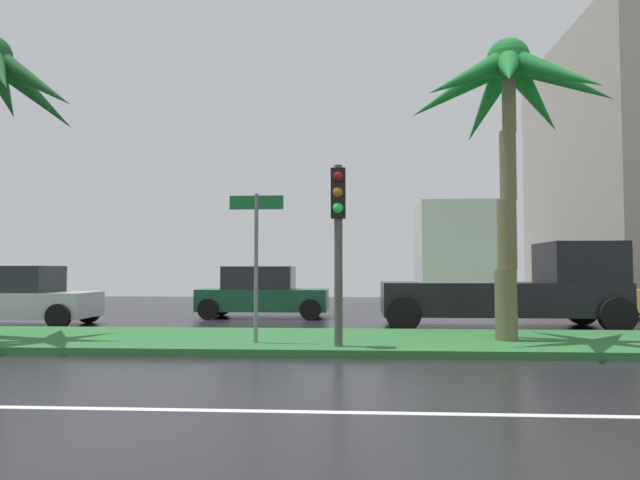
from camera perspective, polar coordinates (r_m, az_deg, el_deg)
ground_plane at (r=14.02m, az=-7.40°, el=-9.69°), size 90.00×42.00×0.10m
near_lane_divider_stripe at (r=7.35m, az=-18.34°, el=-15.36°), size 81.00×0.14×0.01m
median_strip at (r=13.03m, az=-8.25°, el=-9.64°), size 85.50×4.00×0.15m
palm_tree_centre_left at (r=13.40m, az=17.94°, el=13.01°), size 4.54×4.41×6.40m
traffic_signal_median_right at (r=11.27m, az=1.79°, el=1.88°), size 0.28×0.43×3.48m
street_name_sign at (r=11.86m, az=-6.24°, el=-0.62°), size 1.10×0.08×3.00m
car_in_traffic_leading at (r=19.18m, az=-27.35°, el=-4.94°), size 4.30×2.02×1.72m
car_in_traffic_second at (r=19.84m, az=-5.65°, el=-5.17°), size 4.30×2.02×1.72m
box_truck_lead at (r=16.97m, az=16.67°, el=-3.00°), size 6.40×2.64×3.46m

